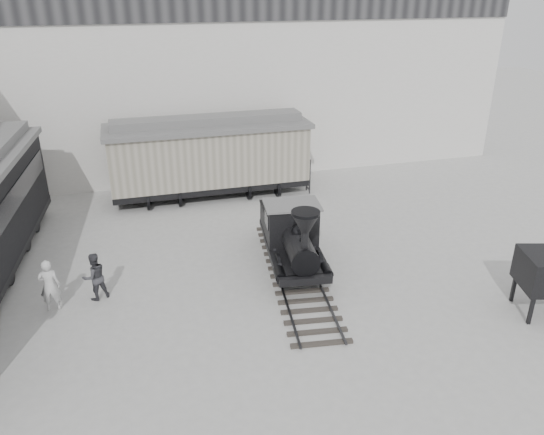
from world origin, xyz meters
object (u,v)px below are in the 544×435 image
object	(u,v)px
locomotive	(293,240)
visitor_b	(95,277)
visitor_a	(49,285)
boxcar	(209,155)

from	to	relation	value
locomotive	visitor_b	xyz separation A→B (m)	(-6.97, -0.26, -0.29)
visitor_a	visitor_b	bearing A→B (deg)	-165.22
locomotive	visitor_a	distance (m)	8.35
boxcar	visitor_b	xyz separation A→B (m)	(-5.31, -8.37, -1.26)
locomotive	visitor_a	xyz separation A→B (m)	(-8.33, -0.57, -0.22)
locomotive	visitor_a	bearing A→B (deg)	-168.62
visitor_a	visitor_b	distance (m)	1.40
boxcar	visitor_b	world-z (taller)	boxcar
boxcar	locomotive	bearing A→B (deg)	-78.46
boxcar	visitor_a	xyz separation A→B (m)	(-6.67, -8.67, -1.19)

